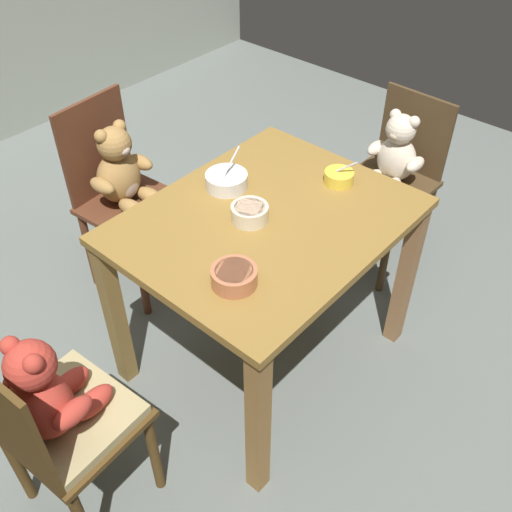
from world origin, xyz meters
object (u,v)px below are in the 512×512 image
Objects in this scene: teddy_chair_near_left at (52,408)px; porridge_bowl_terracotta_near_left at (234,276)px; porridge_bowl_yellow_near_right at (339,177)px; teddy_chair_near_right at (394,165)px; porridge_bowl_white_far_center at (227,180)px; dining_table at (266,244)px; teddy_chair_far_center at (122,181)px; porridge_bowl_cream_center at (250,213)px.

porridge_bowl_terracotta_near_left is (0.59, -0.19, 0.24)m from teddy_chair_near_left.
porridge_bowl_yellow_near_right is (0.67, 0.08, -0.01)m from porridge_bowl_terracotta_near_left.
porridge_bowl_white_far_center is (-0.88, 0.24, 0.26)m from teddy_chair_near_right.
porridge_bowl_terracotta_near_left is at bearing -156.06° from dining_table.
porridge_bowl_white_far_center is at bearing 1.33° from teddy_chair_far_center.
teddy_chair_far_center is at bearing 91.60° from dining_table.
teddy_chair_far_center is at bearing 88.00° from porridge_bowl_cream_center.
teddy_chair_near_right is at bearing 6.40° from porridge_bowl_terracotta_near_left.
porridge_bowl_white_far_center is at bearing 79.55° from dining_table.
porridge_bowl_yellow_near_right reaches higher than porridge_bowl_terracotta_near_left.
teddy_chair_near_right is 0.95m from porridge_bowl_white_far_center.
teddy_chair_near_left reaches higher than dining_table.
teddy_chair_near_right is 1.01m from porridge_bowl_cream_center.
porridge_bowl_cream_center is at bearing -5.03° from teddy_chair_near_left.
teddy_chair_near_left is 1.00m from porridge_bowl_white_far_center.
teddy_chair_far_center is at bearing -39.24° from teddy_chair_near_right.
porridge_bowl_cream_center is 1.13× the size of porridge_bowl_yellow_near_right.
teddy_chair_near_right is (0.95, -0.83, -0.02)m from teddy_chair_far_center.
porridge_bowl_terracotta_near_left is 1.10× the size of porridge_bowl_cream_center.
porridge_bowl_cream_center is (-0.03, -0.79, 0.23)m from teddy_chair_far_center.
porridge_bowl_white_far_center is at bearing 64.84° from porridge_bowl_cream_center.
teddy_chair_near_left is 5.20× the size of porridge_bowl_white_far_center.
teddy_chair_near_right reaches higher than porridge_bowl_terracotta_near_left.
porridge_bowl_terracotta_near_left reaches higher than dining_table.
porridge_bowl_yellow_near_right reaches higher than teddy_chair_near_right.
porridge_bowl_terracotta_near_left is at bearing -134.06° from porridge_bowl_white_far_center.
porridge_bowl_white_far_center is (0.95, 0.19, 0.23)m from teddy_chair_near_left.
teddy_chair_far_center is 1.04m from porridge_bowl_terracotta_near_left.
teddy_chair_far_center reaches higher than dining_table.
teddy_chair_near_right is at bearing -5.72° from teddy_chair_near_left.
porridge_bowl_yellow_near_right is (0.40, -0.10, -0.01)m from porridge_bowl_cream_center.
teddy_chair_near_right is at bearing -0.21° from dining_table.
porridge_bowl_white_far_center reaches higher than porridge_bowl_cream_center.
teddy_chair_near_right is at bearing 6.09° from porridge_bowl_yellow_near_right.
porridge_bowl_terracotta_near_left is 1.25× the size of porridge_bowl_yellow_near_right.
teddy_chair_near_right is 7.19× the size of porridge_bowl_yellow_near_right.
teddy_chair_far_center is 6.24× the size of porridge_bowl_terracotta_near_left.
porridge_bowl_white_far_center is at bearing 6.94° from teddy_chair_near_left.
porridge_bowl_terracotta_near_left is at bearing -146.76° from porridge_bowl_cream_center.
porridge_bowl_cream_center is 0.41m from porridge_bowl_yellow_near_right.
dining_table is 0.83m from teddy_chair_far_center.
teddy_chair_near_left is 6.67× the size of porridge_bowl_cream_center.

